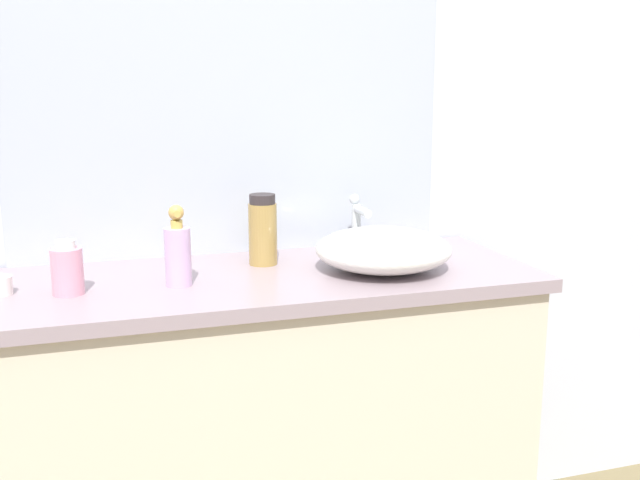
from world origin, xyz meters
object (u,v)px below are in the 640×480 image
object	(u,v)px
lotion_bottle	(67,270)
candle_jar	(0,286)
sink_basin	(383,249)
soap_dispenser	(178,252)
perfume_bottle	(263,230)

from	to	relation	value
lotion_bottle	candle_jar	distance (m)	0.15
sink_basin	candle_jar	size ratio (longest dim) A/B	6.41
sink_basin	lotion_bottle	size ratio (longest dim) A/B	2.79
soap_dispenser	candle_jar	size ratio (longest dim) A/B	3.56
soap_dispenser	candle_jar	bearing A→B (deg)	173.98
perfume_bottle	candle_jar	xyz separation A→B (m)	(-0.61, -0.10, -0.07)
soap_dispenser	perfume_bottle	distance (m)	0.27
perfume_bottle	candle_jar	world-z (taller)	perfume_bottle
lotion_bottle	perfume_bottle	xyz separation A→B (m)	(0.47, 0.14, 0.03)
lotion_bottle	candle_jar	bearing A→B (deg)	164.85
sink_basin	perfume_bottle	bearing A→B (deg)	152.20
sink_basin	soap_dispenser	size ratio (longest dim) A/B	1.80
perfume_bottle	soap_dispenser	bearing A→B (deg)	-149.06
candle_jar	soap_dispenser	bearing A→B (deg)	-6.02
lotion_bottle	soap_dispenser	bearing A→B (deg)	-0.40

